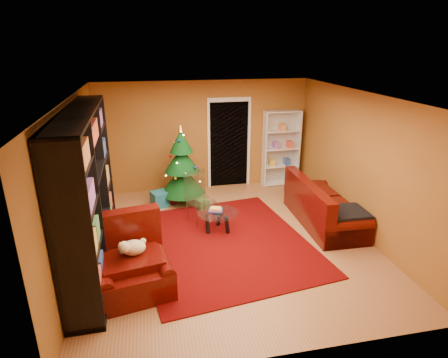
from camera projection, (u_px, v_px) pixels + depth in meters
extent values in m
cube|color=brown|center=(228.00, 241.00, 6.87)|extent=(5.00, 5.50, 0.05)
cube|color=silver|center=(229.00, 95.00, 5.96)|extent=(5.00, 5.50, 0.05)
cube|color=#975E23|center=(204.00, 136.00, 8.97)|extent=(5.00, 0.05, 2.60)
cube|color=#975E23|center=(74.00, 184.00, 5.94)|extent=(0.05, 5.50, 2.60)
cube|color=#975E23|center=(362.00, 164.00, 6.89)|extent=(0.05, 5.50, 2.60)
cube|color=#540403|center=(224.00, 242.00, 6.77)|extent=(3.34, 3.75, 0.02)
cube|color=#166378|center=(160.00, 199.00, 8.24)|extent=(0.43, 0.43, 0.33)
cube|color=#256221|center=(203.00, 204.00, 8.09)|extent=(0.30, 0.30, 0.23)
cube|color=maroon|center=(171.00, 197.00, 8.47)|extent=(0.25, 0.25, 0.24)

